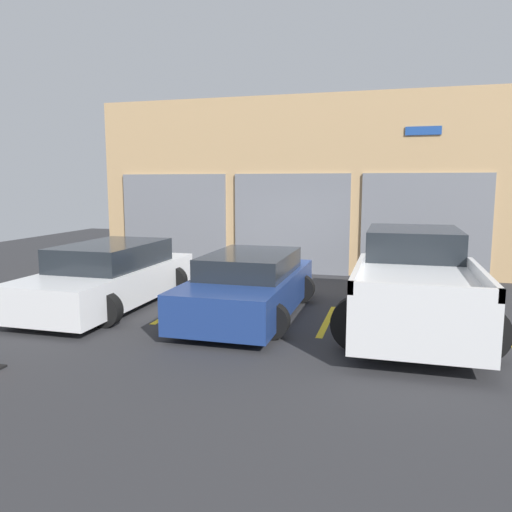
% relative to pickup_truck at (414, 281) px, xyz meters
% --- Properties ---
extents(ground_plane, '(28.00, 28.00, 0.00)m').
position_rel_pickup_truck_xyz_m(ground_plane, '(-3.05, 1.55, -0.80)').
color(ground_plane, '#2D2D30').
extents(shophouse_building, '(12.02, 0.68, 4.98)m').
position_rel_pickup_truck_xyz_m(shophouse_building, '(-3.06, 4.83, 1.63)').
color(shophouse_building, tan).
rests_on(shophouse_building, ground).
extents(pickup_truck, '(2.56, 5.10, 1.65)m').
position_rel_pickup_truck_xyz_m(pickup_truck, '(0.00, 0.00, 0.00)').
color(pickup_truck, white).
rests_on(pickup_truck, ground).
extents(sedan_white, '(2.19, 4.67, 1.31)m').
position_rel_pickup_truck_xyz_m(sedan_white, '(-6.10, -0.24, -0.18)').
color(sedan_white, white).
rests_on(sedan_white, ground).
extents(sedan_side, '(2.14, 4.27, 1.22)m').
position_rel_pickup_truck_xyz_m(sedan_side, '(-3.05, -0.25, -0.22)').
color(sedan_side, navy).
rests_on(sedan_side, ground).
extents(parking_stripe_far_left, '(0.12, 2.20, 0.01)m').
position_rel_pickup_truck_xyz_m(parking_stripe_far_left, '(-7.63, -0.27, -0.79)').
color(parking_stripe_far_left, gold).
rests_on(parking_stripe_far_left, ground).
extents(parking_stripe_left, '(0.12, 2.20, 0.01)m').
position_rel_pickup_truck_xyz_m(parking_stripe_left, '(-4.58, -0.27, -0.79)').
color(parking_stripe_left, gold).
rests_on(parking_stripe_left, ground).
extents(parking_stripe_centre, '(0.12, 2.20, 0.01)m').
position_rel_pickup_truck_xyz_m(parking_stripe_centre, '(-1.53, -0.27, -0.79)').
color(parking_stripe_centre, gold).
rests_on(parking_stripe_centre, ground).
extents(parking_stripe_right, '(0.12, 2.20, 0.01)m').
position_rel_pickup_truck_xyz_m(parking_stripe_right, '(1.53, -0.27, -0.79)').
color(parking_stripe_right, gold).
rests_on(parking_stripe_right, ground).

